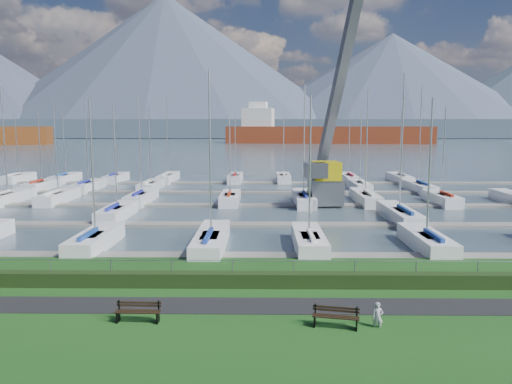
{
  "coord_description": "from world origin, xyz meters",
  "views": [
    {
      "loc": [
        0.48,
        -23.76,
        7.75
      ],
      "look_at": [
        0.0,
        12.0,
        3.0
      ],
      "focal_mm": 35.0,
      "sensor_mm": 36.0,
      "label": 1
    }
  ],
  "objects_px": {
    "bench_left": "(138,312)",
    "person": "(378,313)",
    "bench_right": "(336,317)",
    "crane": "(329,150)"
  },
  "relations": [
    {
      "from": "bench_right",
      "to": "person",
      "type": "xyz_separation_m",
      "value": [
        1.62,
        0.03,
        0.16
      ]
    },
    {
      "from": "bench_right",
      "to": "crane",
      "type": "bearing_deg",
      "value": 94.83
    },
    {
      "from": "bench_left",
      "to": "person",
      "type": "xyz_separation_m",
      "value": [
        9.4,
        -0.42,
        0.16
      ]
    },
    {
      "from": "person",
      "to": "bench_right",
      "type": "bearing_deg",
      "value": -171.63
    },
    {
      "from": "bench_left",
      "to": "bench_right",
      "type": "relative_size",
      "value": 0.98
    },
    {
      "from": "person",
      "to": "crane",
      "type": "xyz_separation_m",
      "value": [
        2.33,
        32.67,
        4.75
      ]
    },
    {
      "from": "bench_left",
      "to": "bench_right",
      "type": "bearing_deg",
      "value": -1.5
    },
    {
      "from": "bench_right",
      "to": "crane",
      "type": "distance_m",
      "value": 33.3
    },
    {
      "from": "bench_left",
      "to": "person",
      "type": "bearing_deg",
      "value": -0.78
    },
    {
      "from": "bench_left",
      "to": "crane",
      "type": "height_order",
      "value": "crane"
    }
  ]
}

